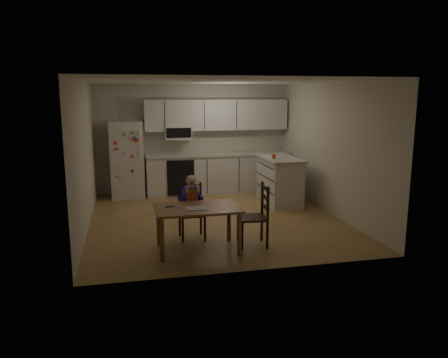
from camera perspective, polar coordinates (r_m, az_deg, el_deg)
room at (r=8.37m, az=-1.90°, el=3.97°), size 4.52×5.01×2.51m
refrigerator at (r=9.94m, az=-12.54°, el=2.52°), size 0.72×0.70×1.70m
kitchen_run at (r=10.23m, az=-0.98°, el=3.18°), size 3.37×0.62×2.15m
kitchen_island at (r=9.29m, az=7.25°, el=-0.13°), size 0.69×1.32×0.97m
red_cup at (r=9.02m, az=6.53°, el=2.95°), size 0.07×0.07×0.09m
dining_table at (r=6.39m, az=-3.48°, el=-4.47°), size 1.24×0.80×0.66m
napkin at (r=6.28m, az=-3.76°, el=-3.87°), size 0.26×0.22×0.01m
toddler_spoon at (r=6.40m, az=-7.14°, el=-3.60°), size 0.12×0.06×0.02m
chair_booster at (r=6.97m, az=-4.30°, el=-2.76°), size 0.39×0.39×1.03m
chair_side at (r=6.65m, az=4.55°, el=-4.20°), size 0.46×0.46×0.95m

